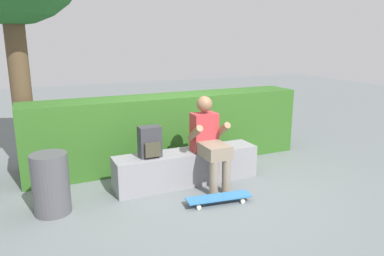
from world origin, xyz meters
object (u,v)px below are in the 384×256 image
person_skater (209,139)px  trash_bin (51,184)px  bench_main (187,167)px  skateboard_near_person (219,198)px  backpack_on_bench (150,142)px

person_skater → trash_bin: bearing=179.1°
bench_main → skateboard_near_person: (0.08, -0.76, -0.15)m
skateboard_near_person → trash_bin: (-1.84, 0.59, 0.28)m
bench_main → backpack_on_bench: 0.67m
bench_main → person_skater: bearing=-42.7°
person_skater → trash_bin: person_skater is taller
bench_main → person_skater: size_ratio=1.67×
skateboard_near_person → backpack_on_bench: 1.12m
skateboard_near_person → backpack_on_bench: (-0.61, 0.75, 0.57)m
backpack_on_bench → trash_bin: backpack_on_bench is taller
bench_main → skateboard_near_person: 0.78m
skateboard_near_person → backpack_on_bench: backpack_on_bench is taller
person_skater → backpack_on_bench: person_skater is taller
trash_bin → backpack_on_bench: bearing=7.7°
person_skater → trash_bin: 2.01m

